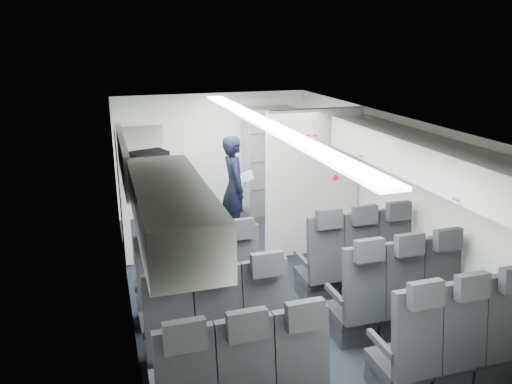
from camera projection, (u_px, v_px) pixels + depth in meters
cabin_shell at (266, 203)px, 6.14m from camera, size 3.41×6.01×2.16m
seat_row_front at (279, 275)px, 5.87m from camera, size 3.33×0.56×1.24m
seat_row_mid at (309, 314)px, 5.05m from camera, size 3.33×0.56×1.24m
seat_row_rear at (351, 368)px, 4.23m from camera, size 3.33×0.56×1.24m
overhead_bin_left_rear at (172, 211)px, 3.70m from camera, size 0.53×1.80×0.40m
overhead_bin_left_front_open at (145, 169)px, 5.32m from camera, size 0.64×1.70×0.72m
overhead_bin_right_rear at (483, 180)px, 4.49m from camera, size 0.53×1.80×0.40m
overhead_bin_right_front at (381, 142)px, 6.09m from camera, size 0.53×1.70×0.40m
bulkhead_partition at (313, 183)px, 7.16m from camera, size 1.40×0.15×2.13m
galley_unit at (268, 161)px, 8.94m from camera, size 0.85×0.52×1.90m
boarding_door at (123, 192)px, 7.14m from camera, size 0.12×1.27×1.86m
flight_attendant at (234, 187)px, 7.80m from camera, size 0.42×0.62×1.65m
carry_on_bag at (149, 161)px, 5.27m from camera, size 0.42×0.36×0.22m
papers at (247, 177)px, 7.76m from camera, size 0.21×0.03×0.15m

